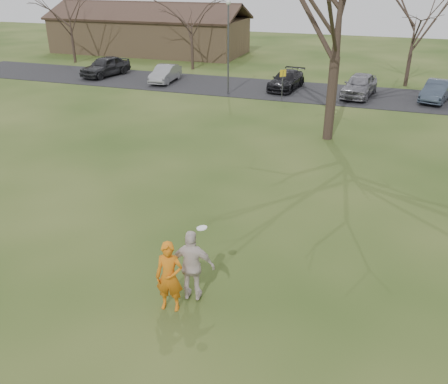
{
  "coord_description": "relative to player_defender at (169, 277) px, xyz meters",
  "views": [
    {
      "loc": [
        4.42,
        -8.97,
        7.99
      ],
      "look_at": [
        0.0,
        4.0,
        1.5
      ],
      "focal_mm": 37.53,
      "sensor_mm": 36.0,
      "label": 1
    }
  ],
  "objects": [
    {
      "name": "ground",
      "position": [
        0.05,
        0.16,
        -0.98
      ],
      "size": [
        120.0,
        120.0,
        0.0
      ],
      "primitive_type": "plane",
      "color": "#1E380F",
      "rests_on": "ground"
    },
    {
      "name": "parking_strip",
      "position": [
        0.05,
        25.16,
        -0.96
      ],
      "size": [
        62.0,
        6.5,
        0.04
      ],
      "primitive_type": "cube",
      "color": "black",
      "rests_on": "ground"
    },
    {
      "name": "player_defender",
      "position": [
        0.0,
        0.0,
        0.0
      ],
      "size": [
        0.78,
        0.58,
        1.96
      ],
      "primitive_type": "imported",
      "rotation": [
        0.0,
        0.0,
        0.16
      ],
      "color": "orange",
      "rests_on": "ground"
    },
    {
      "name": "car_0",
      "position": [
        -17.62,
        25.43,
        -0.15
      ],
      "size": [
        2.81,
        4.94,
        1.58
      ],
      "primitive_type": "imported",
      "rotation": [
        0.0,
        0.0,
        -0.21
      ],
      "color": "#27272A",
      "rests_on": "parking_strip"
    },
    {
      "name": "car_1",
      "position": [
        -11.89,
        24.86,
        -0.29
      ],
      "size": [
        1.62,
        4.02,
        1.3
      ],
      "primitive_type": "imported",
      "rotation": [
        0.0,
        0.0,
        0.06
      ],
      "color": "gray",
      "rests_on": "parking_strip"
    },
    {
      "name": "car_3",
      "position": [
        -2.38,
        25.54,
        -0.29
      ],
      "size": [
        2.31,
        4.66,
        1.3
      ],
      "primitive_type": "imported",
      "rotation": [
        0.0,
        0.0,
        -0.11
      ],
      "color": "black",
      "rests_on": "parking_strip"
    },
    {
      "name": "car_4",
      "position": [
        2.89,
        24.97,
        -0.16
      ],
      "size": [
        2.52,
        4.81,
        1.56
      ],
      "primitive_type": "imported",
      "rotation": [
        0.0,
        0.0,
        -0.15
      ],
      "color": "gray",
      "rests_on": "parking_strip"
    },
    {
      "name": "car_5",
      "position": [
        7.92,
        25.33,
        -0.26
      ],
      "size": [
        2.49,
        4.36,
        1.36
      ],
      "primitive_type": "imported",
      "rotation": [
        0.0,
        0.0,
        -0.27
      ],
      "color": "#313C4A",
      "rests_on": "parking_strip"
    },
    {
      "name": "catching_play",
      "position": [
        0.42,
        0.52,
        0.09
      ],
      "size": [
        1.25,
        0.68,
        2.15
      ],
      "color": "silver",
      "rests_on": "ground"
    },
    {
      "name": "building",
      "position": [
        -19.95,
        38.16,
        0.95
      ],
      "size": [
        20.6,
        8.5,
        5.14
      ],
      "color": "#8C6D4C",
      "rests_on": "ground"
    },
    {
      "name": "lamp_post",
      "position": [
        -5.95,
        22.66,
        2.99
      ],
      "size": [
        0.34,
        0.34,
        6.27
      ],
      "color": "#47474C",
      "rests_on": "ground"
    },
    {
      "name": "sign_yellow",
      "position": [
        -1.95,
        22.16,
        0.47
      ],
      "size": [
        0.35,
        0.35,
        2.08
      ],
      "color": "#47474C",
      "rests_on": "ground"
    },
    {
      "name": "small_tree_row",
      "position": [
        4.43,
        30.22,
        2.91
      ],
      "size": [
        55.0,
        5.9,
        8.5
      ],
      "color": "#352821",
      "rests_on": "ground"
    }
  ]
}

